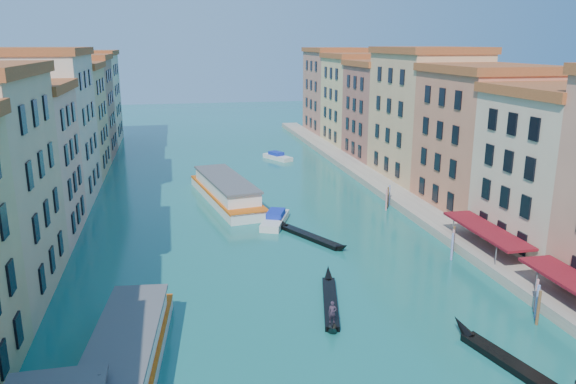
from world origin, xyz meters
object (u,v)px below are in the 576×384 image
gondola_fore (330,300)px  gondola_right (524,369)px  vaporetto_far (226,191)px  vaporetto_near (125,357)px

gondola_fore → gondola_right: 16.10m
gondola_fore → vaporetto_far: bearing=112.8°
vaporetto_near → gondola_right: size_ratio=1.49×
vaporetto_near → gondola_fore: 17.80m
vaporetto_near → vaporetto_far: vaporetto_far is taller
vaporetto_far → gondola_fore: (5.32, -34.31, -1.09)m
vaporetto_far → gondola_fore: 34.74m
vaporetto_near → gondola_right: vaporetto_near is taller
vaporetto_far → gondola_fore: vaporetto_far is taller
vaporetto_near → gondola_fore: size_ratio=1.63×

